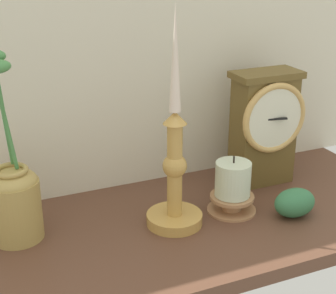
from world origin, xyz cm
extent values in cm
cube|color=brown|center=(0.00, 0.00, -1.20)|extent=(100.00, 36.00, 2.40)
cube|color=beige|center=(0.00, 18.50, 32.50)|extent=(120.00, 2.00, 65.00)
cube|color=brown|center=(27.04, 8.57, 10.36)|extent=(11.38, 6.07, 20.72)
cube|color=brown|center=(27.04, 8.57, 21.32)|extent=(12.75, 6.79, 1.20)
torus|color=tan|center=(27.04, 5.14, 13.99)|extent=(13.37, 1.22, 13.37)
cylinder|color=#EAE9CD|center=(27.04, 5.04, 13.99)|extent=(11.18, 0.40, 11.18)
cube|color=black|center=(27.04, 4.74, 13.99)|extent=(4.27, 1.64, 0.30)
cylinder|color=tan|center=(4.75, 0.18, 0.90)|extent=(9.37, 9.37, 1.80)
cylinder|color=tan|center=(4.75, 0.18, 9.76)|extent=(2.49, 2.49, 15.93)
sphere|color=tan|center=(4.75, 0.18, 10.56)|extent=(3.99, 3.99, 3.99)
cone|color=tan|center=(4.75, 0.18, 18.73)|extent=(3.83, 3.83, 2.00)
cone|color=beige|center=(4.75, 0.18, 28.04)|extent=(1.84, 1.84, 16.61)
cylinder|color=tan|center=(-19.88, 6.02, 4.91)|extent=(8.13, 8.13, 9.81)
ellipsoid|color=tan|center=(-19.88, 6.02, 9.81)|extent=(7.72, 7.72, 3.86)
torus|color=tan|center=(-19.88, 6.02, 11.74)|extent=(5.27, 5.27, 0.80)
cylinder|color=#488847|center=(-19.88, 6.02, 20.52)|extent=(2.57, 1.00, 17.52)
cylinder|color=#488847|center=(-19.88, 6.02, 19.98)|extent=(1.87, 4.58, 16.14)
cylinder|color=#B17E54|center=(15.74, 0.11, 1.37)|extent=(3.42, 3.42, 2.73)
cylinder|color=#B17E54|center=(15.74, 0.11, 0.40)|extent=(8.55, 8.55, 0.80)
cylinder|color=#B17E54|center=(15.74, 0.11, 2.73)|extent=(7.69, 7.69, 0.60)
cylinder|color=beige|center=(15.74, 0.11, 6.14)|extent=(6.15, 6.15, 6.03)
cylinder|color=black|center=(15.74, 0.11, 9.76)|extent=(0.30, 0.30, 1.20)
ellipsoid|color=#357247|center=(24.69, -5.79, 2.49)|extent=(7.48, 5.24, 4.98)
camera|label=1|loc=(-27.38, -70.61, 44.85)|focal=56.55mm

